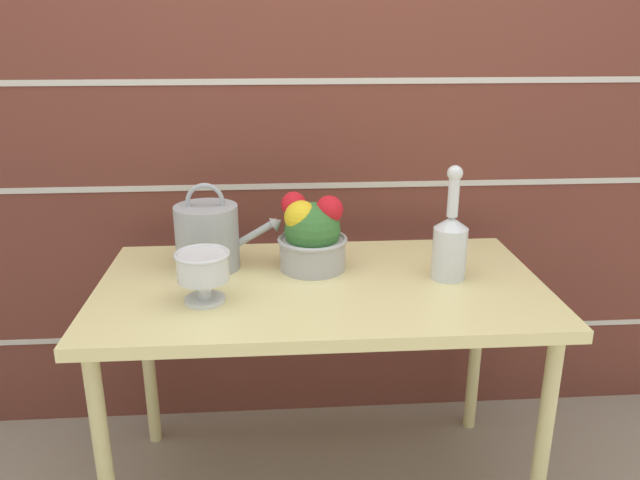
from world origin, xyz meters
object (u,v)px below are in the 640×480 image
watering_can (208,236)px  glass_decanter (450,242)px  flower_planter (312,235)px  crystal_pedestal_bowl (203,270)px

watering_can → glass_decanter: bearing=-10.7°
watering_can → glass_decanter: glass_decanter is taller
flower_planter → watering_can: bearing=174.8°
watering_can → crystal_pedestal_bowl: watering_can is taller
glass_decanter → crystal_pedestal_bowl: bearing=-170.4°
watering_can → flower_planter: bearing=-5.2°
flower_planter → glass_decanter: 0.42m
crystal_pedestal_bowl → glass_decanter: size_ratio=0.44×
flower_planter → glass_decanter: (0.40, -0.11, 0.01)m
watering_can → crystal_pedestal_bowl: size_ratio=2.25×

